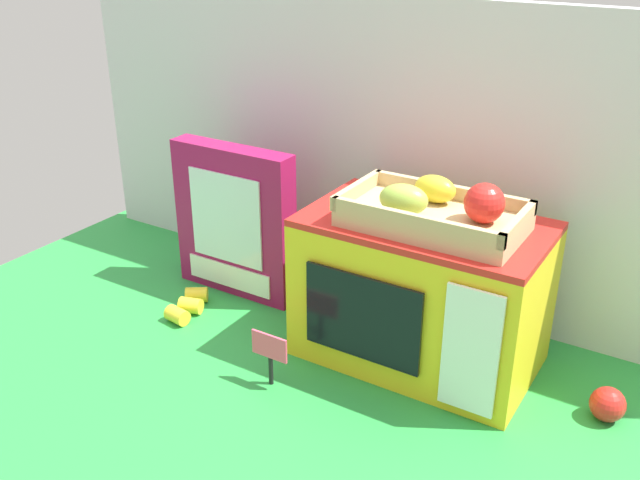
{
  "coord_description": "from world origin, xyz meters",
  "views": [
    {
      "loc": [
        0.55,
        -1.03,
        0.74
      ],
      "look_at": [
        -0.09,
        0.01,
        0.18
      ],
      "focal_mm": 39.95,
      "sensor_mm": 36.0,
      "label": 1
    }
  ],
  "objects_px": {
    "loose_toy_banana": "(188,305)",
    "loose_toy_apple": "(608,404)",
    "cookie_set_box": "(234,222)",
    "price_sign": "(270,352)",
    "toy_microwave": "(420,292)",
    "food_groups_crate": "(437,212)"
  },
  "relations": [
    {
      "from": "food_groups_crate",
      "to": "loose_toy_apple",
      "type": "height_order",
      "value": "food_groups_crate"
    },
    {
      "from": "price_sign",
      "to": "loose_toy_apple",
      "type": "relative_size",
      "value": 1.76
    },
    {
      "from": "toy_microwave",
      "to": "food_groups_crate",
      "type": "relative_size",
      "value": 1.42
    },
    {
      "from": "cookie_set_box",
      "to": "price_sign",
      "type": "bearing_deg",
      "value": -43.08
    },
    {
      "from": "toy_microwave",
      "to": "price_sign",
      "type": "xyz_separation_m",
      "value": [
        -0.18,
        -0.21,
        -0.07
      ]
    },
    {
      "from": "food_groups_crate",
      "to": "loose_toy_banana",
      "type": "height_order",
      "value": "food_groups_crate"
    },
    {
      "from": "price_sign",
      "to": "loose_toy_banana",
      "type": "height_order",
      "value": "price_sign"
    },
    {
      "from": "cookie_set_box",
      "to": "loose_toy_banana",
      "type": "height_order",
      "value": "cookie_set_box"
    },
    {
      "from": "cookie_set_box",
      "to": "price_sign",
      "type": "height_order",
      "value": "cookie_set_box"
    },
    {
      "from": "cookie_set_box",
      "to": "price_sign",
      "type": "relative_size",
      "value": 3.2
    },
    {
      "from": "toy_microwave",
      "to": "loose_toy_banana",
      "type": "relative_size",
      "value": 3.21
    },
    {
      "from": "toy_microwave",
      "to": "price_sign",
      "type": "relative_size",
      "value": 4.13
    },
    {
      "from": "loose_toy_banana",
      "to": "loose_toy_apple",
      "type": "bearing_deg",
      "value": 6.9
    },
    {
      "from": "toy_microwave",
      "to": "loose_toy_apple",
      "type": "height_order",
      "value": "toy_microwave"
    },
    {
      "from": "food_groups_crate",
      "to": "cookie_set_box",
      "type": "bearing_deg",
      "value": 174.33
    },
    {
      "from": "cookie_set_box",
      "to": "loose_toy_apple",
      "type": "xyz_separation_m",
      "value": [
        0.77,
        -0.03,
        -0.13
      ]
    },
    {
      "from": "loose_toy_banana",
      "to": "toy_microwave",
      "type": "bearing_deg",
      "value": 11.97
    },
    {
      "from": "price_sign",
      "to": "loose_toy_apple",
      "type": "bearing_deg",
      "value": 22.06
    },
    {
      "from": "toy_microwave",
      "to": "food_groups_crate",
      "type": "height_order",
      "value": "food_groups_crate"
    },
    {
      "from": "food_groups_crate",
      "to": "cookie_set_box",
      "type": "height_order",
      "value": "food_groups_crate"
    },
    {
      "from": "loose_toy_banana",
      "to": "price_sign",
      "type": "bearing_deg",
      "value": -21.44
    },
    {
      "from": "food_groups_crate",
      "to": "loose_toy_banana",
      "type": "relative_size",
      "value": 2.26
    }
  ]
}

